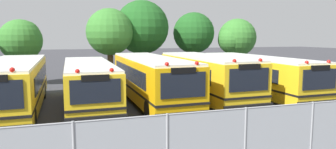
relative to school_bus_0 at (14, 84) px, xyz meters
name	(u,v)px	position (x,y,z in m)	size (l,w,h in m)	color
ground_plane	(150,103)	(6.92, 0.07, -1.43)	(160.00, 160.00, 0.00)	#38383D
school_bus_0	(14,84)	(0.00, 0.00, 0.00)	(2.68, 10.57, 2.72)	yellow
school_bus_1	(89,83)	(3.57, -0.02, -0.09)	(2.44, 9.53, 2.54)	yellow
school_bus_2	(150,78)	(6.93, -0.08, 0.02)	(2.53, 10.37, 2.76)	#EAA80C
school_bus_3	(205,76)	(10.26, -0.15, 0.03)	(2.64, 9.34, 2.78)	yellow
school_bus_4	(256,74)	(13.93, 0.11, -0.04)	(2.53, 10.52, 2.64)	yellow
tree_1	(22,39)	(-0.77, 9.49, 2.13)	(3.21, 3.21, 5.09)	#4C3823
tree_2	(110,31)	(5.76, 7.88, 2.75)	(3.67, 3.67, 5.97)	#4C3823
tree_3	(142,28)	(8.60, 9.22, 3.07)	(4.57, 4.57, 6.83)	#4C3823
tree_4	(194,33)	(13.73, 9.88, 2.68)	(3.77, 3.77, 5.99)	#4C3823
tree_5	(236,38)	(17.42, 8.80, 2.18)	(3.72, 3.51, 5.43)	#4C3823
chainlink_fence	(245,135)	(7.44, -9.07, -0.52)	(19.16, 0.07, 1.74)	#9EA0A3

